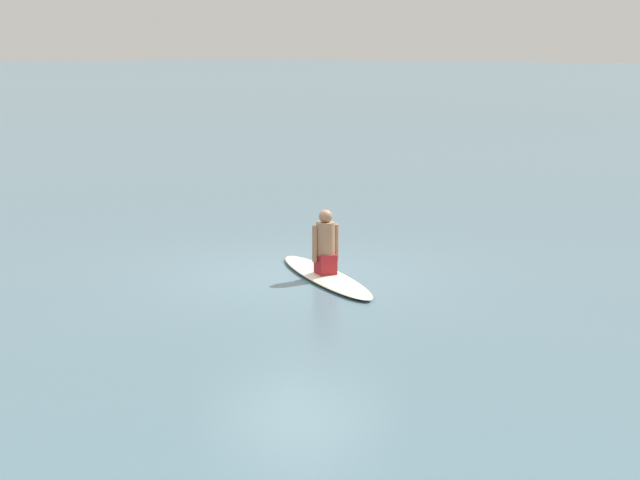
{
  "coord_description": "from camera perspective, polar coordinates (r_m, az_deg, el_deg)",
  "views": [
    {
      "loc": [
        -10.27,
        11.7,
        3.54
      ],
      "look_at": [
        -0.37,
        -0.08,
        0.6
      ],
      "focal_mm": 57.04,
      "sensor_mm": 36.0,
      "label": 1
    }
  ],
  "objects": [
    {
      "name": "ground_plane",
      "position": [
        15.96,
        -1.2,
        -2.01
      ],
      "size": [
        400.0,
        400.0,
        0.0
      ],
      "primitive_type": "plane",
      "color": "slate"
    },
    {
      "name": "surfboard",
      "position": [
        15.72,
        0.31,
        -2.04
      ],
      "size": [
        3.19,
        2.12,
        0.09
      ],
      "primitive_type": "ellipsoid",
      "rotation": [
        0.0,
        0.0,
        2.64
      ],
      "color": "silver",
      "rests_on": "ground"
    },
    {
      "name": "person_paddler",
      "position": [
        15.62,
        0.31,
        -0.27
      ],
      "size": [
        0.42,
        0.42,
        1.0
      ],
      "rotation": [
        0.0,
        0.0,
        2.64
      ],
      "color": "#A51E23",
      "rests_on": "surfboard"
    }
  ]
}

